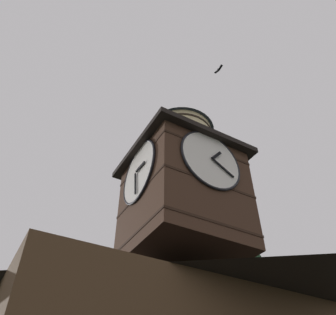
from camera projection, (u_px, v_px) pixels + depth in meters
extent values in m
pyramid|color=black|center=(181.00, 294.00, 12.16)|extent=(12.45, 9.28, 2.27)
cube|color=#422B1E|center=(183.00, 208.00, 14.20)|extent=(4.13, 4.13, 4.53)
cube|color=black|center=(185.00, 247.00, 13.08)|extent=(4.17, 4.17, 0.10)
cube|color=black|center=(183.00, 208.00, 14.19)|extent=(4.17, 4.17, 0.10)
cube|color=black|center=(182.00, 175.00, 15.29)|extent=(4.17, 4.17, 0.10)
cylinder|color=white|center=(211.00, 160.00, 13.50)|extent=(2.71, 0.10, 2.71)
torus|color=black|center=(211.00, 160.00, 13.48)|extent=(2.81, 0.10, 2.81)
cube|color=black|center=(216.00, 155.00, 13.68)|extent=(0.54, 0.04, 0.58)
cube|color=black|center=(223.00, 168.00, 13.43)|extent=(1.00, 0.04, 0.62)
sphere|color=black|center=(212.00, 158.00, 13.43)|extent=(0.10, 0.10, 0.10)
cylinder|color=white|center=(139.00, 172.00, 14.09)|extent=(0.10, 2.71, 2.71)
torus|color=black|center=(139.00, 172.00, 14.08)|extent=(0.10, 2.81, 2.81)
cube|color=black|center=(141.00, 167.00, 13.84)|extent=(0.04, 0.68, 0.16)
cube|color=black|center=(135.00, 183.00, 13.75)|extent=(0.04, 0.23, 1.11)
sphere|color=black|center=(137.00, 171.00, 14.05)|extent=(0.10, 0.10, 0.10)
cube|color=black|center=(182.00, 163.00, 15.75)|extent=(4.83, 4.83, 0.25)
cylinder|color=beige|center=(181.00, 146.00, 16.44)|extent=(2.97, 2.97, 1.86)
cylinder|color=#2D2319|center=(182.00, 156.00, 16.04)|extent=(3.03, 3.03, 0.10)
cylinder|color=#2D2319|center=(181.00, 146.00, 16.44)|extent=(3.03, 3.03, 0.10)
cylinder|color=#2D2319|center=(181.00, 137.00, 16.84)|extent=(3.03, 3.03, 0.10)
cone|color=#2D3847|center=(181.00, 122.00, 17.51)|extent=(3.27, 3.27, 1.42)
sphere|color=#384251|center=(180.00, 111.00, 18.04)|extent=(0.16, 0.16, 0.16)
cone|color=#1B3320|center=(154.00, 279.00, 16.38)|extent=(4.35, 4.35, 3.48)
cone|color=#173321|center=(155.00, 233.00, 17.96)|extent=(3.53, 3.53, 3.81)
cone|color=#193820|center=(156.00, 198.00, 19.36)|extent=(2.70, 2.70, 3.60)
cone|color=#19391D|center=(157.00, 169.00, 20.73)|extent=(1.88, 1.88, 3.26)
cone|color=#16301B|center=(243.00, 284.00, 19.54)|extent=(4.32, 4.32, 3.67)
cone|color=black|center=(237.00, 241.00, 21.25)|extent=(3.17, 3.17, 4.01)
cone|color=black|center=(233.00, 212.00, 22.62)|extent=(2.03, 2.03, 3.31)
ellipsoid|color=black|center=(219.00, 70.00, 20.87)|extent=(0.18, 0.11, 0.10)
cube|color=black|center=(217.00, 72.00, 20.98)|extent=(0.14, 0.35, 0.15)
cube|color=black|center=(220.00, 67.00, 20.75)|extent=(0.14, 0.35, 0.15)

